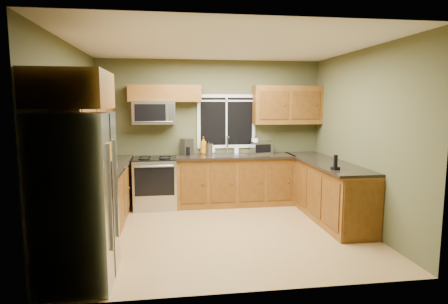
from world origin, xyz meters
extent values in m
plane|color=#9D7945|center=(0.00, 0.00, 0.00)|extent=(4.20, 4.20, 0.00)
plane|color=white|center=(0.00, 0.00, 2.70)|extent=(4.20, 4.20, 0.00)
plane|color=#4B4C2C|center=(0.00, 1.80, 1.35)|extent=(4.20, 0.00, 4.20)
plane|color=#4B4C2C|center=(0.00, -1.80, 1.35)|extent=(4.20, 0.00, 4.20)
plane|color=#4B4C2C|center=(-2.10, 0.00, 1.35)|extent=(0.00, 3.60, 3.60)
plane|color=#4B4C2C|center=(2.10, 0.00, 1.35)|extent=(0.00, 3.60, 3.60)
cube|color=white|center=(0.30, 1.79, 1.55)|extent=(1.12, 0.03, 1.02)
cube|color=black|center=(0.30, 1.78, 1.55)|extent=(1.00, 0.01, 0.90)
cube|color=white|center=(0.30, 1.77, 1.55)|extent=(0.03, 0.01, 0.90)
cube|color=white|center=(0.30, 1.77, 1.94)|extent=(1.00, 0.01, 0.03)
cube|color=brown|center=(-1.80, 0.48, 0.45)|extent=(0.60, 2.65, 0.90)
cube|color=black|center=(-1.78, 0.48, 0.92)|extent=(0.65, 2.65, 0.04)
cube|color=brown|center=(0.42, 1.50, 0.45)|extent=(2.17, 0.60, 0.90)
cube|color=black|center=(0.42, 1.48, 0.92)|extent=(2.17, 0.65, 0.04)
cube|color=brown|center=(1.80, 0.55, 0.45)|extent=(0.60, 2.50, 0.90)
cube|color=#58330F|center=(1.80, -0.71, 0.45)|extent=(0.56, 0.02, 0.82)
cube|color=black|center=(1.78, 0.55, 0.92)|extent=(0.65, 2.50, 0.04)
cube|color=brown|center=(-1.94, 0.48, 1.86)|extent=(0.33, 2.65, 0.72)
cube|color=brown|center=(-0.85, 1.64, 2.07)|extent=(1.30, 0.33, 0.30)
cube|color=brown|center=(1.45, 1.64, 1.86)|extent=(1.30, 0.33, 0.72)
cube|color=brown|center=(-1.74, -1.30, 2.03)|extent=(0.72, 0.90, 0.38)
cube|color=#B7B7BC|center=(-1.74, -1.30, 0.90)|extent=(0.72, 0.90, 1.80)
cube|color=slate|center=(-1.37, -1.50, 0.95)|extent=(0.03, 0.04, 1.10)
cube|color=slate|center=(-1.37, -1.10, 0.95)|extent=(0.03, 0.04, 1.10)
cube|color=black|center=(-1.38, -1.30, 0.90)|extent=(0.01, 0.02, 1.78)
cube|color=#C07612|center=(-1.37, -1.40, 1.40)|extent=(0.01, 0.14, 0.20)
cube|color=#B7B7BC|center=(-1.05, 1.48, 0.45)|extent=(0.76, 0.65, 0.90)
cube|color=black|center=(-1.05, 1.48, 0.91)|extent=(0.76, 0.64, 0.03)
cube|color=black|center=(-1.05, 1.15, 0.55)|extent=(0.68, 0.02, 0.50)
cylinder|color=slate|center=(-1.05, 1.12, 0.82)|extent=(0.64, 0.04, 0.04)
cylinder|color=black|center=(-1.23, 1.33, 0.93)|extent=(0.20, 0.20, 0.01)
cylinder|color=black|center=(-0.87, 1.33, 0.93)|extent=(0.20, 0.20, 0.01)
cylinder|color=black|center=(-1.23, 1.61, 0.93)|extent=(0.20, 0.20, 0.01)
cylinder|color=black|center=(-0.87, 1.61, 0.93)|extent=(0.20, 0.20, 0.01)
cube|color=#B7B7BC|center=(-1.05, 1.61, 1.73)|extent=(0.76, 0.38, 0.42)
cube|color=black|center=(-1.11, 1.42, 1.73)|extent=(0.54, 0.01, 0.30)
cube|color=slate|center=(-0.74, 1.42, 1.73)|extent=(0.10, 0.01, 0.30)
cylinder|color=slate|center=(-1.05, 1.40, 1.57)|extent=(0.66, 0.02, 0.02)
cube|color=slate|center=(0.30, 1.48, 0.94)|extent=(0.60, 0.42, 0.02)
cylinder|color=#B7B7BC|center=(0.30, 1.68, 1.11)|extent=(0.03, 0.03, 0.34)
cylinder|color=#B7B7BC|center=(0.30, 1.60, 1.27)|extent=(0.03, 0.18, 0.03)
cube|color=#B7B7BC|center=(0.95, 1.62, 1.05)|extent=(0.41, 0.33, 0.23)
cube|color=black|center=(0.95, 1.48, 1.05)|extent=(0.31, 0.07, 0.15)
cube|color=slate|center=(-0.47, 1.65, 1.09)|extent=(0.25, 0.27, 0.30)
cylinder|color=black|center=(-0.47, 1.57, 1.02)|extent=(0.14, 0.14, 0.16)
cylinder|color=#B7B7BC|center=(-0.05, 1.65, 1.04)|extent=(0.16, 0.16, 0.20)
cone|color=black|center=(-0.05, 1.65, 1.16)|extent=(0.11, 0.11, 0.05)
cylinder|color=white|center=(0.83, 1.66, 1.09)|extent=(0.16, 0.16, 0.29)
cylinder|color=slate|center=(0.83, 1.66, 1.24)|extent=(0.03, 0.03, 0.04)
imported|color=#C07612|center=(-0.15, 1.70, 1.10)|extent=(0.14, 0.14, 0.33)
imported|color=white|center=(0.48, 1.70, 1.03)|extent=(0.09, 0.09, 0.17)
imported|color=white|center=(0.00, 1.70, 1.03)|extent=(0.16, 0.16, 0.19)
cube|color=black|center=(1.60, -0.24, 0.96)|extent=(0.12, 0.12, 0.04)
cube|color=black|center=(1.60, -0.24, 1.07)|extent=(0.05, 0.04, 0.17)
camera|label=1|loc=(-0.75, -5.29, 1.89)|focal=30.00mm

